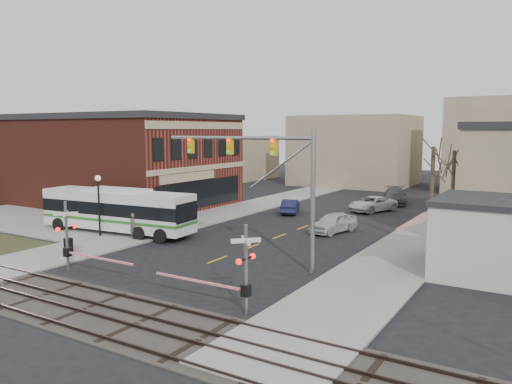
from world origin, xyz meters
TOP-DOWN VIEW (x-y plane):
  - ground at (0.00, 0.00)m, footprint 160.00×160.00m
  - sidewalk_west at (-9.50, 20.00)m, footprint 5.00×60.00m
  - sidewalk_east at (9.50, 20.00)m, footprint 5.00×60.00m
  - plaza_west at (-22.00, 5.00)m, footprint 20.00×10.00m
  - ballast_strip at (0.00, -8.00)m, footprint 160.00×5.00m
  - rail_tracks at (0.00, -8.00)m, footprint 160.00×3.91m
  - brick_building at (-26.98, 16.00)m, footprint 30.40×15.40m
  - tree_east_a at (10.50, 12.00)m, footprint 0.28×0.28m
  - tree_east_b at (10.80, 18.00)m, footprint 0.28×0.28m
  - tree_east_c at (11.00, 26.00)m, footprint 0.28×0.28m
  - transit_bus at (-11.24, 4.44)m, footprint 13.04×3.98m
  - traffic_signal_mast at (3.37, 2.50)m, footprint 10.18×0.30m
  - rr_crossing_west at (-5.38, -4.42)m, footprint 5.60×1.36m
  - rr_crossing_east at (6.05, -4.91)m, footprint 5.60×1.36m
  - street_lamp at (-11.36, 2.79)m, footprint 0.44×0.44m
  - trash_bin at (-9.29, -1.65)m, footprint 0.60×0.60m
  - car_a at (2.89, 13.48)m, footprint 2.86×4.89m
  - car_b at (-4.16, 19.74)m, footprint 2.81×4.37m
  - car_c at (2.25, 24.94)m, footprint 4.28×5.84m
  - car_d at (2.63, 31.36)m, footprint 3.93×6.29m
  - pedestrian_near at (-8.38, 3.31)m, footprint 0.58×0.76m
  - pedestrian_far at (-9.79, 8.17)m, footprint 1.03×1.05m

SIDE VIEW (x-z plane):
  - ground at x=0.00m, z-range 0.00..0.00m
  - ballast_strip at x=0.00m, z-range 0.00..0.06m
  - plaza_west at x=-22.00m, z-range 0.00..0.11m
  - sidewalk_west at x=-9.50m, z-range 0.00..0.12m
  - sidewalk_east at x=9.50m, z-range 0.00..0.12m
  - rail_tracks at x=0.00m, z-range 0.05..0.19m
  - trash_bin at x=-9.29m, z-range 0.12..0.98m
  - car_b at x=-4.16m, z-range 0.00..1.36m
  - car_c at x=2.25m, z-range 0.00..1.47m
  - car_a at x=2.89m, z-range 0.00..1.56m
  - car_d at x=2.63m, z-range 0.00..1.70m
  - pedestrian_far at x=-9.79m, z-range 0.12..1.83m
  - pedestrian_near at x=-8.38m, z-range 0.12..2.00m
  - transit_bus at x=-11.24m, z-range 0.21..3.52m
  - rr_crossing_west at x=-5.38m, z-range -0.03..3.97m
  - rr_crossing_east at x=6.05m, z-range -0.03..3.97m
  - tree_east_b at x=10.80m, z-range 0.12..6.42m
  - street_lamp at x=-11.36m, z-range 1.08..5.61m
  - tree_east_a at x=10.50m, z-range 0.12..6.87m
  - tree_east_c at x=11.00m, z-range 0.12..7.32m
  - brick_building at x=-26.98m, z-range 0.01..9.61m
  - traffic_signal_mast at x=3.37m, z-range 1.75..9.75m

